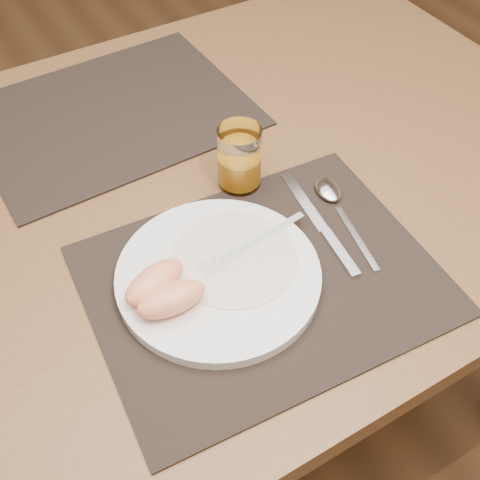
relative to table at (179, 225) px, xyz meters
name	(u,v)px	position (x,y,z in m)	size (l,w,h in m)	color
ground	(200,409)	(0.00, 0.00, -0.67)	(5.00, 5.00, 0.00)	brown
table	(179,225)	(0.00, 0.00, 0.00)	(1.40, 0.90, 0.75)	brown
placemat_near	(263,280)	(0.02, -0.22, 0.09)	(0.45, 0.35, 0.00)	black
placemat_far	(112,114)	(-0.01, 0.22, 0.09)	(0.45, 0.35, 0.00)	black
plate	(218,276)	(-0.03, -0.19, 0.10)	(0.27, 0.27, 0.02)	white
plate_dressing	(234,258)	(0.00, -0.18, 0.10)	(0.17, 0.17, 0.00)	white
fork	(244,248)	(0.02, -0.17, 0.11)	(0.18, 0.04, 0.00)	silver
knife	(324,230)	(0.14, -0.19, 0.09)	(0.04, 0.22, 0.01)	silver
spoon	(332,196)	(0.19, -0.14, 0.09)	(0.06, 0.19, 0.01)	silver
juice_glass	(239,160)	(0.09, -0.04, 0.13)	(0.07, 0.07, 0.10)	white
grapefruit_wedges	(163,290)	(-0.11, -0.19, 0.12)	(0.10, 0.09, 0.04)	#FF9568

